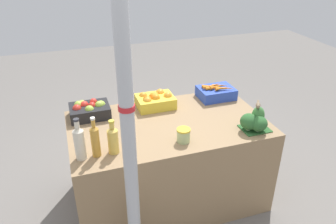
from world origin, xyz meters
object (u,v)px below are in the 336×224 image
(apple_crate, at_px, (89,109))
(orange_crate, at_px, (155,100))
(sparrow_bird, at_px, (258,105))
(carrot_crate, at_px, (216,92))
(support_pole, at_px, (128,126))
(broccoli_pile, at_px, (255,121))
(pickle_jar, at_px, (183,135))
(juice_bottle_amber, at_px, (95,140))
(juice_bottle_cloudy, at_px, (79,142))
(juice_bottle_golden, at_px, (113,139))

(apple_crate, bearing_deg, orange_crate, -0.31)
(sparrow_bird, bearing_deg, carrot_crate, -144.43)
(support_pole, distance_m, broccoli_pile, 1.16)
(pickle_jar, bearing_deg, support_pole, -144.18)
(orange_crate, bearing_deg, sparrow_bird, -44.56)
(juice_bottle_amber, bearing_deg, juice_bottle_cloudy, -180.00)
(apple_crate, relative_size, carrot_crate, 1.00)
(support_pole, relative_size, juice_bottle_amber, 7.92)
(carrot_crate, relative_size, juice_bottle_cloudy, 1.06)
(carrot_crate, height_order, juice_bottle_golden, juice_bottle_golden)
(sparrow_bird, bearing_deg, orange_crate, -102.66)
(support_pole, relative_size, pickle_jar, 22.52)
(juice_bottle_golden, bearing_deg, juice_bottle_amber, 180.00)
(orange_crate, xyz_separation_m, juice_bottle_amber, (-0.60, -0.60, 0.06))
(support_pole, relative_size, apple_crate, 7.28)
(juice_bottle_cloudy, height_order, juice_bottle_golden, juice_bottle_cloudy)
(support_pole, height_order, juice_bottle_golden, support_pole)
(juice_bottle_cloudy, height_order, pickle_jar, juice_bottle_cloudy)
(sparrow_bird, bearing_deg, juice_bottle_amber, -59.89)
(carrot_crate, relative_size, juice_bottle_amber, 1.09)
(juice_bottle_cloudy, distance_m, juice_bottle_golden, 0.23)
(orange_crate, relative_size, sparrow_bird, 2.72)
(support_pole, bearing_deg, juice_bottle_cloudy, 126.53)
(juice_bottle_golden, height_order, pickle_jar, juice_bottle_golden)
(support_pole, bearing_deg, juice_bottle_amber, 114.36)
(juice_bottle_cloudy, xyz_separation_m, juice_bottle_golden, (0.23, 0.00, -0.02))
(broccoli_pile, xyz_separation_m, juice_bottle_amber, (-1.23, 0.05, 0.05))
(orange_crate, xyz_separation_m, juice_bottle_golden, (-0.48, -0.60, 0.04))
(orange_crate, relative_size, carrot_crate, 1.00)
(support_pole, distance_m, orange_crate, 1.11)
(apple_crate, bearing_deg, juice_bottle_cloudy, -101.78)
(broccoli_pile, relative_size, juice_bottle_amber, 0.81)
(juice_bottle_golden, bearing_deg, orange_crate, 51.19)
(orange_crate, height_order, pickle_jar, orange_crate)
(juice_bottle_amber, relative_size, juice_bottle_golden, 1.17)
(juice_bottle_cloudy, xyz_separation_m, pickle_jar, (0.75, -0.02, -0.08))
(support_pole, height_order, apple_crate, support_pole)
(pickle_jar, bearing_deg, broccoli_pile, -2.50)
(broccoli_pile, distance_m, juice_bottle_golden, 1.11)
(pickle_jar, bearing_deg, juice_bottle_amber, 178.03)
(carrot_crate, height_order, broccoli_pile, broccoli_pile)
(support_pole, bearing_deg, sparrow_bird, 16.83)
(broccoli_pile, bearing_deg, apple_crate, 151.84)
(juice_bottle_cloudy, distance_m, sparrow_bird, 1.35)
(broccoli_pile, height_order, juice_bottle_cloudy, juice_bottle_cloudy)
(carrot_crate, distance_m, juice_bottle_golden, 1.24)
(carrot_crate, bearing_deg, apple_crate, 179.70)
(juice_bottle_cloudy, relative_size, sparrow_bird, 2.57)
(carrot_crate, bearing_deg, broccoli_pile, -87.91)
(apple_crate, xyz_separation_m, broccoli_pile, (1.21, -0.65, 0.02))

